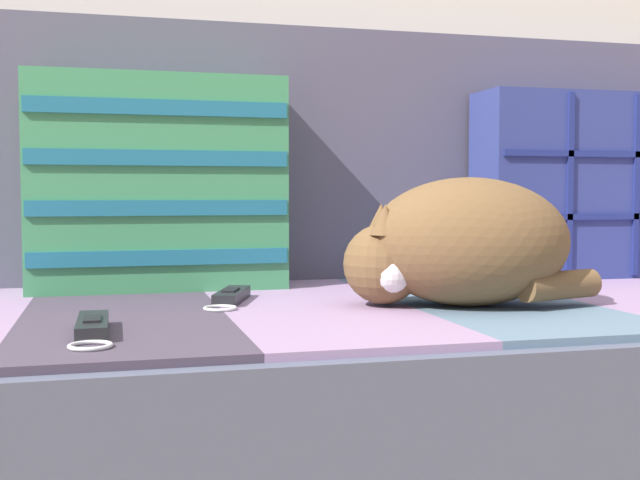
% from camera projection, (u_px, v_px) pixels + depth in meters
% --- Properties ---
extents(couch, '(1.77, 0.86, 0.36)m').
position_uv_depth(couch, '(386.00, 409.00, 1.31)').
color(couch, brown).
rests_on(couch, ground_plane).
extents(sofa_backrest, '(1.73, 0.14, 0.49)m').
position_uv_depth(sofa_backrest, '(327.00, 156.00, 1.63)').
color(sofa_backrest, '#514C60').
rests_on(sofa_backrest, couch).
extents(throw_pillow_quilted, '(0.45, 0.14, 0.37)m').
position_uv_depth(throw_pillow_quilted, '(584.00, 186.00, 1.62)').
color(throw_pillow_quilted, navy).
rests_on(throw_pillow_quilted, couch).
extents(throw_pillow_striped, '(0.44, 0.14, 0.37)m').
position_uv_depth(throw_pillow_striped, '(158.00, 183.00, 1.41)').
color(throw_pillow_striped, '#3D8956').
rests_on(throw_pillow_striped, couch).
extents(sleeping_cat, '(0.37, 0.28, 0.19)m').
position_uv_depth(sleeping_cat, '(457.00, 246.00, 1.20)').
color(sleeping_cat, brown).
rests_on(sleeping_cat, couch).
extents(game_remote_near, '(0.10, 0.19, 0.02)m').
position_uv_depth(game_remote_near, '(231.00, 297.00, 1.24)').
color(game_remote_near, black).
rests_on(game_remote_near, couch).
extents(game_remote_far, '(0.05, 0.19, 0.02)m').
position_uv_depth(game_remote_far, '(92.00, 327.00, 0.96)').
color(game_remote_far, black).
rests_on(game_remote_far, couch).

